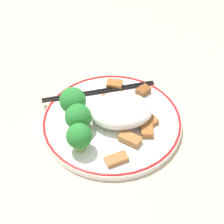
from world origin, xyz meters
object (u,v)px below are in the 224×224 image
(chopsticks, at_px, (99,91))
(plate, at_px, (112,121))
(broccoli_back_center, at_px, (78,117))
(broccoli_back_left, at_px, (73,101))
(broccoli_back_right, at_px, (79,137))

(chopsticks, bearing_deg, plate, 104.52)
(broccoli_back_center, distance_m, chopsticks, 0.11)
(broccoli_back_left, xyz_separation_m, broccoli_back_right, (-0.01, 0.09, -0.00))
(broccoli_back_right, bearing_deg, broccoli_back_center, -88.38)
(plate, distance_m, broccoli_back_right, 0.10)
(broccoli_back_center, xyz_separation_m, broccoli_back_right, (-0.00, 0.05, 0.00))
(plate, relative_size, broccoli_back_left, 4.26)
(broccoli_back_left, bearing_deg, broccoli_back_right, 97.03)
(broccoli_back_left, height_order, broccoli_back_center, broccoli_back_left)
(broccoli_back_left, relative_size, chopsticks, 0.27)
(broccoli_back_left, distance_m, broccoli_back_right, 0.09)
(broccoli_back_left, bearing_deg, chopsticks, -129.97)
(broccoli_back_center, height_order, broccoli_back_right, broccoli_back_right)
(chopsticks, bearing_deg, broccoli_back_center, 67.02)
(plate, relative_size, broccoli_back_right, 4.66)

